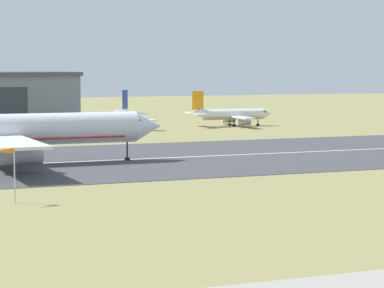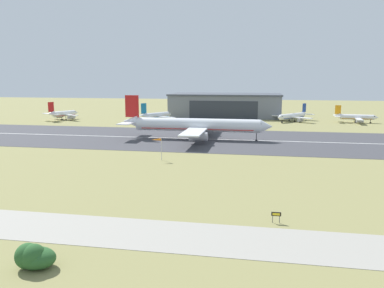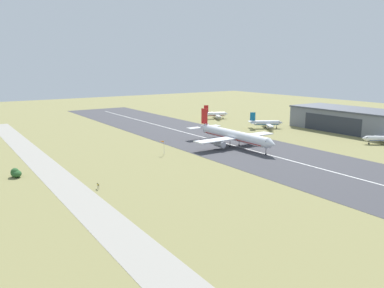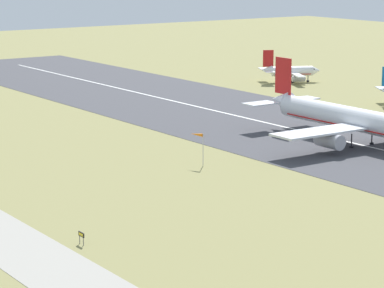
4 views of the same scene
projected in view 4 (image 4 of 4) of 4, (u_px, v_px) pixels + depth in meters
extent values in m
plane|color=olive|center=(148.00, 198.00, 141.78)|extent=(628.99, 628.99, 0.00)
cylinder|color=silver|center=(361.00, 120.00, 179.57)|extent=(44.15, 4.82, 4.70)
cone|color=silver|center=(280.00, 100.00, 199.45)|extent=(5.62, 4.22, 4.20)
cube|color=red|center=(361.00, 127.00, 179.83)|extent=(39.73, 4.57, 0.23)
cube|color=silver|center=(319.00, 132.00, 172.38)|extent=(6.54, 19.30, 0.40)
cylinder|color=#A8A8B2|center=(329.00, 141.00, 172.53)|extent=(6.08, 2.91, 2.90)
cube|color=red|center=(283.00, 76.00, 197.67)|extent=(5.08, 0.30, 7.93)
cube|color=silver|center=(260.00, 103.00, 195.85)|extent=(4.47, 7.15, 0.24)
cube|color=silver|center=(302.00, 99.00, 202.40)|extent=(4.47, 7.15, 0.24)
cylinder|color=black|center=(352.00, 141.00, 178.47)|extent=(0.24, 0.24, 2.84)
cylinder|color=black|center=(351.00, 147.00, 178.71)|extent=(0.84, 0.84, 0.44)
cylinder|color=black|center=(372.00, 138.00, 181.57)|extent=(0.24, 0.24, 2.84)
cylinder|color=black|center=(372.00, 144.00, 181.82)|extent=(0.84, 0.84, 0.44)
cylinder|color=white|center=(292.00, 71.00, 271.23)|extent=(8.05, 12.32, 2.91)
cone|color=white|center=(316.00, 71.00, 272.31)|extent=(3.77, 3.64, 2.91)
cone|color=white|center=(266.00, 70.00, 269.99)|extent=(3.90, 4.30, 2.62)
cube|color=black|center=(312.00, 69.00, 271.98)|extent=(2.71, 2.08, 0.44)
cube|color=red|center=(292.00, 74.00, 271.40)|extent=(7.38, 11.15, 0.20)
cube|color=white|center=(298.00, 75.00, 265.75)|extent=(8.78, 5.83, 0.40)
cylinder|color=#A8A8B2|center=(299.00, 79.00, 266.72)|extent=(3.30, 4.20, 1.81)
cube|color=white|center=(288.00, 70.00, 276.99)|extent=(8.78, 5.83, 0.40)
cylinder|color=#A8A8B2|center=(290.00, 74.00, 276.62)|extent=(3.30, 4.20, 1.81)
cube|color=red|center=(268.00, 58.00, 269.37)|extent=(1.65, 2.97, 4.95)
cube|color=white|center=(270.00, 72.00, 266.45)|extent=(5.23, 4.46, 0.24)
cube|color=white|center=(264.00, 69.00, 273.59)|extent=(5.23, 4.46, 0.24)
cylinder|color=black|center=(308.00, 79.00, 272.43)|extent=(0.24, 0.24, 1.84)
cylinder|color=black|center=(308.00, 81.00, 272.57)|extent=(0.84, 0.84, 0.44)
cylinder|color=black|center=(293.00, 80.00, 269.99)|extent=(0.24, 0.24, 1.84)
cylinder|color=black|center=(293.00, 82.00, 270.13)|extent=(0.84, 0.84, 0.44)
cylinder|color=black|center=(290.00, 78.00, 273.37)|extent=(0.24, 0.24, 1.84)
cylinder|color=black|center=(290.00, 81.00, 273.52)|extent=(0.84, 0.84, 0.44)
cube|color=silver|center=(382.00, 88.00, 233.54)|extent=(5.26, 4.72, 0.24)
cylinder|color=#B7B7BC|center=(203.00, 150.00, 163.07)|extent=(0.14, 0.14, 5.85)
cone|color=orange|center=(196.00, 134.00, 163.32)|extent=(2.62, 1.47, 0.60)
cylinder|color=#4C4C51|center=(80.00, 240.00, 119.36)|extent=(0.10, 0.10, 1.08)
cylinder|color=#4C4C51|center=(83.00, 242.00, 118.54)|extent=(0.10, 0.10, 1.08)
cube|color=black|center=(81.00, 234.00, 118.78)|extent=(1.46, 0.12, 0.61)
cube|color=yellow|center=(81.00, 234.00, 118.74)|extent=(1.11, 0.02, 0.37)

